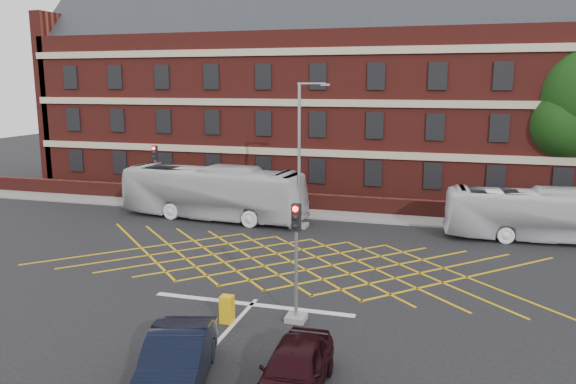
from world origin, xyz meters
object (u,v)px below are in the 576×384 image
(bus_left, at_px, (213,192))
(bus_right, at_px, (543,215))
(street_lamp, at_px, (300,180))
(utility_cabinet, at_px, (227,309))
(traffic_light_near, at_px, (296,274))
(car_maroon, at_px, (294,369))
(direction_signs, at_px, (159,186))
(car_navy, at_px, (176,361))
(traffic_light_far, at_px, (156,183))

(bus_left, distance_m, bus_right, 19.02)
(bus_left, xyz_separation_m, street_lamp, (5.79, -0.58, 1.18))
(street_lamp, bearing_deg, utility_cabinet, -85.90)
(traffic_light_near, bearing_deg, car_maroon, -75.21)
(bus_left, xyz_separation_m, traffic_light_near, (9.08, -13.50, 0.11))
(traffic_light_near, relative_size, utility_cabinet, 4.34)
(traffic_light_near, height_order, street_lamp, street_lamp)
(direction_signs, height_order, utility_cabinet, direction_signs)
(bus_right, bearing_deg, car_navy, 143.76)
(street_lamp, bearing_deg, direction_signs, 164.60)
(traffic_light_far, relative_size, street_lamp, 0.51)
(bus_left, relative_size, traffic_light_near, 2.78)
(traffic_light_near, bearing_deg, bus_right, 54.13)
(bus_left, bearing_deg, traffic_light_near, -140.26)
(street_lamp, bearing_deg, traffic_light_far, 168.89)
(bus_right, relative_size, traffic_light_near, 2.38)
(bus_right, height_order, utility_cabinet, bus_right)
(bus_right, bearing_deg, traffic_light_far, 83.02)
(bus_right, bearing_deg, utility_cabinet, 135.92)
(traffic_light_far, bearing_deg, bus_left, -17.39)
(street_lamp, bearing_deg, traffic_light_near, -75.70)
(bus_right, bearing_deg, car_maroon, 150.58)
(traffic_light_near, distance_m, street_lamp, 13.37)
(traffic_light_far, bearing_deg, car_navy, -59.66)
(traffic_light_near, bearing_deg, car_navy, -111.12)
(bus_left, height_order, car_maroon, bus_left)
(car_navy, height_order, direction_signs, direction_signs)
(traffic_light_near, xyz_separation_m, direction_signs, (-14.16, 15.91, -0.39))
(car_navy, bearing_deg, utility_cabinet, 78.63)
(car_navy, height_order, car_maroon, car_navy)
(bus_left, distance_m, utility_cabinet, 15.87)
(car_maroon, bearing_deg, utility_cabinet, 131.49)
(bus_left, height_order, utility_cabinet, bus_left)
(traffic_light_near, height_order, traffic_light_far, same)
(bus_left, xyz_separation_m, utility_cabinet, (6.77, -14.31, -1.16))
(traffic_light_near, bearing_deg, utility_cabinet, -160.68)
(car_maroon, xyz_separation_m, direction_signs, (-15.37, 20.52, 0.67))
(bus_right, bearing_deg, traffic_light_near, 140.13)
(bus_right, xyz_separation_m, car_maroon, (-8.72, -18.36, -0.70))
(bus_right, relative_size, street_lamp, 1.21)
(street_lamp, relative_size, utility_cabinet, 8.49)
(car_maroon, xyz_separation_m, street_lamp, (-4.51, 17.53, 2.12))
(car_navy, bearing_deg, traffic_light_far, 105.12)
(car_maroon, height_order, direction_signs, direction_signs)
(street_lamp, bearing_deg, bus_left, 174.26)
(bus_right, height_order, car_maroon, bus_right)
(bus_left, distance_m, street_lamp, 5.93)
(street_lamp, xyz_separation_m, direction_signs, (-10.86, 2.99, -1.46))
(traffic_light_near, distance_m, utility_cabinet, 2.76)
(car_maroon, relative_size, direction_signs, 1.90)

